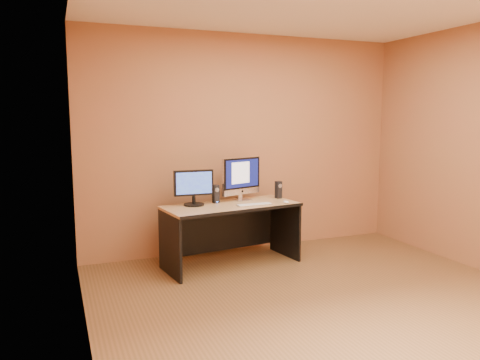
# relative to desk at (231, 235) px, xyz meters

# --- Properties ---
(floor) EXTENTS (4.00, 4.00, 0.00)m
(floor) POSITION_rel_desk_xyz_m (0.41, -1.43, -0.34)
(floor) COLOR brown
(floor) RESTS_ON ground
(walls) EXTENTS (4.00, 4.00, 2.60)m
(walls) POSITION_rel_desk_xyz_m (0.41, -1.43, 0.96)
(walls) COLOR #91623A
(walls) RESTS_ON ground
(desk) EXTENTS (1.54, 0.83, 0.68)m
(desk) POSITION_rel_desk_xyz_m (0.00, 0.00, 0.00)
(desk) COLOR tan
(desk) RESTS_ON ground
(imac) EXTENTS (0.55, 0.34, 0.50)m
(imac) POSITION_rel_desk_xyz_m (0.21, 0.19, 0.59)
(imac) COLOR silver
(imac) RESTS_ON desk
(second_monitor) EXTENTS (0.44, 0.23, 0.38)m
(second_monitor) POSITION_rel_desk_xyz_m (-0.39, 0.11, 0.53)
(second_monitor) COLOR black
(second_monitor) RESTS_ON desk
(speaker_left) EXTENTS (0.07, 0.07, 0.20)m
(speaker_left) POSITION_rel_desk_xyz_m (-0.12, 0.16, 0.44)
(speaker_left) COLOR black
(speaker_left) RESTS_ON desk
(speaker_right) EXTENTS (0.07, 0.07, 0.20)m
(speaker_right) POSITION_rel_desk_xyz_m (0.65, 0.17, 0.44)
(speaker_right) COLOR black
(speaker_right) RESTS_ON desk
(keyboard) EXTENTS (0.39, 0.11, 0.02)m
(keyboard) POSITION_rel_desk_xyz_m (0.22, -0.13, 0.35)
(keyboard) COLOR silver
(keyboard) RESTS_ON desk
(mouse) EXTENTS (0.06, 0.10, 0.03)m
(mouse) POSITION_rel_desk_xyz_m (0.59, -0.16, 0.35)
(mouse) COLOR white
(mouse) RESTS_ON desk
(cable_a) EXTENTS (0.12, 0.17, 0.01)m
(cable_a) POSITION_rel_desk_xyz_m (0.25, 0.28, 0.34)
(cable_a) COLOR black
(cable_a) RESTS_ON desk
(cable_b) EXTENTS (0.03, 0.16, 0.01)m
(cable_b) POSITION_rel_desk_xyz_m (0.23, 0.28, 0.34)
(cable_b) COLOR black
(cable_b) RESTS_ON desk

